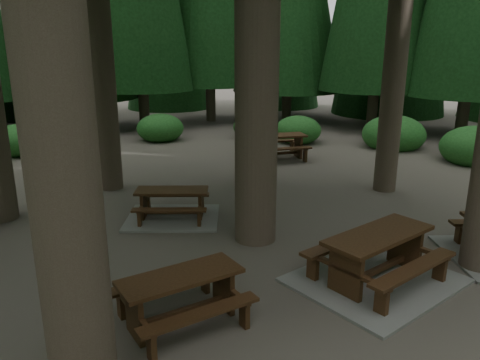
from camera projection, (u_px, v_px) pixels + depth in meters
name	position (u px, v px, depth m)	size (l,w,h in m)	color
ground	(222.00, 248.00, 9.23)	(80.00, 80.00, 0.00)	#554F45
picnic_table_a	(376.00, 264.00, 7.85)	(3.13, 2.82, 0.89)	gray
picnic_table_c	(173.00, 209.00, 10.74)	(2.56, 2.36, 0.71)	gray
picnic_table_d	(277.00, 143.00, 16.32)	(2.16, 1.83, 0.85)	#381F10
picnic_table_e	(181.00, 291.00, 6.64)	(1.98, 1.70, 0.76)	#381F10
shrub_ring	(241.00, 213.00, 10.04)	(23.86, 24.64, 1.49)	#20591E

